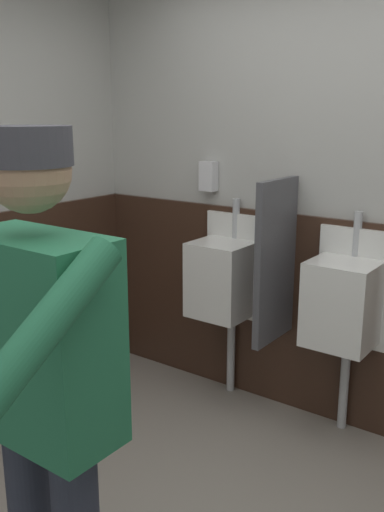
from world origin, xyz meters
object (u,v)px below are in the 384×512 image
object	(u,v)px
urinal_left	(224,278)
person	(40,372)
urinal_middle	(344,302)
soap_dispenser	(209,176)

from	to	relation	value
urinal_left	person	xyz separation A→B (m)	(0.53, -1.80, 0.24)
urinal_middle	person	distance (m)	1.82
urinal_left	person	size ratio (longest dim) A/B	0.73
urinal_middle	soap_dispenser	xyz separation A→B (m)	(-0.95, 0.12, 0.58)
urinal_middle	soap_dispenser	size ratio (longest dim) A/B	6.89
urinal_middle	person	size ratio (longest dim) A/B	0.73
urinal_left	soap_dispenser	size ratio (longest dim) A/B	6.89
urinal_left	urinal_middle	world-z (taller)	same
urinal_left	person	world-z (taller)	person
soap_dispenser	person	bearing A→B (deg)	-68.99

